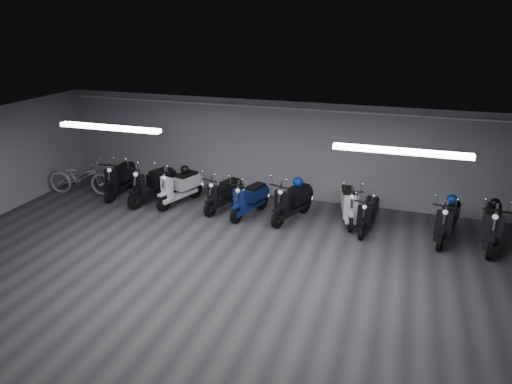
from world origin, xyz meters
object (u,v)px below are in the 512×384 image
(scooter_8, at_px, (448,215))
(scooter_9, at_px, (493,219))
(scooter_0, at_px, (120,173))
(scooter_3, at_px, (223,188))
(scooter_6, at_px, (349,199))
(bicycle, at_px, (80,173))
(helmet_3, at_px, (298,182))
(scooter_2, at_px, (179,181))
(scooter_5, at_px, (292,196))
(scooter_7, at_px, (368,209))
(helmet_2, at_px, (185,169))
(scooter_1, at_px, (152,178))
(helmet_1, at_px, (452,200))
(scooter_4, at_px, (249,194))
(helmet_0, at_px, (495,203))

(scooter_8, bearing_deg, scooter_9, 11.83)
(scooter_0, relative_size, scooter_3, 1.09)
(scooter_6, distance_m, scooter_8, 2.36)
(scooter_3, height_order, scooter_8, scooter_8)
(bicycle, xyz_separation_m, helmet_3, (6.48, 0.30, 0.34))
(scooter_2, xyz_separation_m, scooter_6, (4.65, 0.24, -0.03))
(scooter_5, distance_m, scooter_7, 1.92)
(scooter_0, xyz_separation_m, scooter_5, (5.22, -0.21, -0.00))
(scooter_7, bearing_deg, scooter_6, 149.80)
(scooter_7, xyz_separation_m, helmet_2, (-5.08, 0.40, 0.37))
(scooter_1, bearing_deg, helmet_1, 21.12)
(scooter_4, height_order, scooter_5, scooter_5)
(scooter_0, xyz_separation_m, scooter_8, (8.95, -0.25, -0.02))
(scooter_3, xyz_separation_m, bicycle, (-4.48, -0.15, 0.01))
(scooter_6, height_order, bicycle, scooter_6)
(helmet_0, height_order, helmet_1, helmet_0)
(scooter_3, height_order, helmet_3, scooter_3)
(scooter_4, xyz_separation_m, helmet_0, (5.82, 0.28, 0.36))
(scooter_3, bearing_deg, scooter_6, 22.65)
(helmet_0, bearing_deg, helmet_3, 179.49)
(scooter_3, height_order, scooter_9, scooter_9)
(scooter_3, relative_size, scooter_8, 0.94)
(helmet_2, bearing_deg, scooter_4, -11.46)
(scooter_9, distance_m, helmet_0, 0.39)
(scooter_3, height_order, scooter_6, scooter_6)
(scooter_5, xyz_separation_m, helmet_2, (-3.16, 0.33, 0.28))
(scooter_1, xyz_separation_m, helmet_0, (8.71, 0.20, 0.27))
(helmet_1, relative_size, helmet_2, 1.08)
(scooter_9, height_order, helmet_0, scooter_9)
(bicycle, distance_m, helmet_1, 10.19)
(scooter_4, distance_m, scooter_9, 5.79)
(scooter_5, relative_size, bicycle, 0.94)
(scooter_2, bearing_deg, scooter_7, 17.18)
(scooter_1, xyz_separation_m, scooter_8, (7.75, -0.03, -0.05))
(scooter_2, height_order, scooter_6, scooter_2)
(scooter_5, relative_size, helmet_2, 7.62)
(bicycle, relative_size, helmet_0, 8.44)
(helmet_1, bearing_deg, scooter_3, -178.72)
(bicycle, bearing_deg, helmet_2, -93.02)
(scooter_1, xyz_separation_m, scooter_7, (5.94, -0.06, -0.12))
(scooter_1, distance_m, scooter_6, 5.43)
(scooter_3, relative_size, bicycle, 0.86)
(scooter_1, bearing_deg, helmet_2, 41.00)
(scooter_6, distance_m, bicycle, 7.81)
(scooter_3, bearing_deg, scooter_4, 6.80)
(scooter_8, bearing_deg, scooter_0, -167.90)
(scooter_2, relative_size, helmet_3, 6.84)
(scooter_3, distance_m, helmet_0, 6.62)
(helmet_2, bearing_deg, scooter_1, -158.57)
(scooter_4, relative_size, scooter_9, 0.89)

